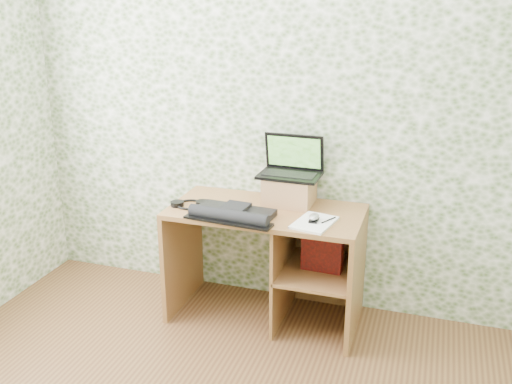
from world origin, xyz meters
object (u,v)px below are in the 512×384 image
(laptop, at_px, (291,166))
(keyboard, at_px, (232,213))
(riser, at_px, (289,190))
(notepad, at_px, (314,223))
(desk, at_px, (279,249))

(laptop, distance_m, keyboard, 0.51)
(riser, bearing_deg, notepad, -51.32)
(desk, distance_m, laptop, 0.53)
(keyboard, bearing_deg, riser, 57.32)
(riser, height_order, laptop, laptop)
(riser, relative_size, keyboard, 0.55)
(desk, height_order, keyboard, keyboard)
(riser, distance_m, laptop, 0.16)
(laptop, xyz_separation_m, notepad, (0.23, -0.32, -0.23))
(riser, xyz_separation_m, keyboard, (-0.26, -0.34, -0.06))
(laptop, bearing_deg, riser, -88.76)
(laptop, height_order, notepad, laptop)
(keyboard, bearing_deg, notepad, 11.30)
(laptop, bearing_deg, desk, -100.65)
(notepad, bearing_deg, keyboard, -162.75)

